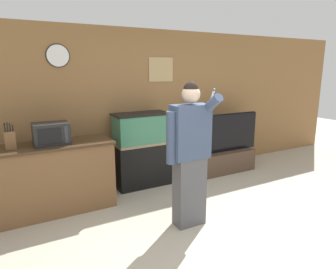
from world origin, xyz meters
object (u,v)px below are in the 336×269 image
Objects in this scene: microwave at (51,134)px; tv_on_stand at (221,155)px; knife_block at (10,139)px; person_standing at (189,153)px; counter_island at (49,179)px; aquarium_on_stand at (142,150)px.

microwave is 0.28× the size of tv_on_stand.
person_standing is at bearing -31.83° from knife_block.
counter_island is 5.17× the size of knife_block.
microwave is at bearing -6.69° from counter_island.
microwave is at bearing -177.26° from tv_on_stand.
microwave is at bearing -168.10° from aquarium_on_stand.
microwave is 3.11m from tv_on_stand.
aquarium_on_stand is at bearing 174.26° from tv_on_stand.
counter_island is 1.40× the size of aquarium_on_stand.
counter_island is at bearing 140.91° from person_standing.
microwave is 1.36× the size of knife_block.
aquarium_on_stand reaches higher than tv_on_stand.
person_standing is (-0.02, -1.50, 0.32)m from aquarium_on_stand.
aquarium_on_stand is at bearing 11.02° from counter_island.
person_standing is (1.48, -1.20, 0.46)m from counter_island.
counter_island is 0.63m from microwave.
microwave is at bearing 139.68° from person_standing.
counter_island is at bearing -168.98° from aquarium_on_stand.
knife_block is at bearing -170.53° from aquarium_on_stand.
aquarium_on_stand reaches higher than counter_island.
knife_block reaches higher than aquarium_on_stand.
person_standing is at bearing -140.03° from tv_on_stand.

